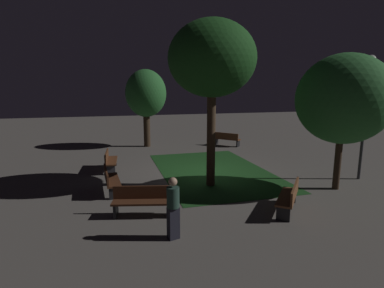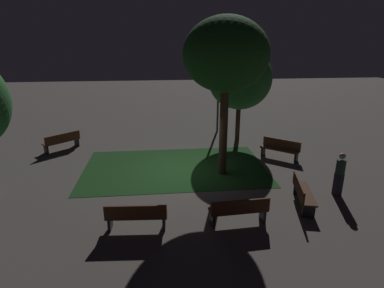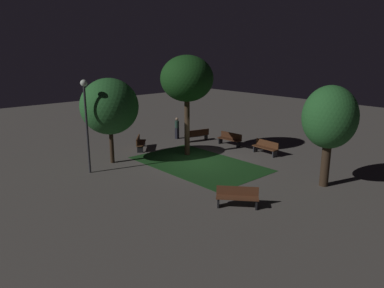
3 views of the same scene
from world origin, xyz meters
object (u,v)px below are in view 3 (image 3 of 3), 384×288
Objects in this scene: tree_back_left at (109,107)px; tree_right_canopy at (330,118)px; lamp_post_plaza_east at (86,112)px; pedestrian at (177,128)px; bench_back_row at (230,139)px; bench_by_lamp at (140,142)px; bench_front_left at (266,147)px; bench_path_side at (197,135)px; bench_lawn_edge at (237,196)px; tree_tall_center at (187,79)px.

tree_back_left is 1.01× the size of tree_right_canopy.
lamp_post_plaza_east is 9.39m from pedestrian.
bench_back_row is 1.08× the size of bench_by_lamp.
bench_front_left is at bearing -168.04° from pedestrian.
pedestrian reaches higher than bench_front_left.
bench_front_left is at bearing -121.34° from tree_back_left.
bench_back_row is 0.36× the size of lamp_post_plaza_east.
tree_back_left is 7.47m from pedestrian.
tree_back_left reaches higher than bench_path_side.
tree_tall_center is (7.47, -3.70, 4.30)m from bench_lawn_edge.
lamp_post_plaza_east is at bearing 83.50° from bench_back_row.
pedestrian is (11.25, -6.01, 0.37)m from bench_lawn_edge.
bench_by_lamp is at bearing 26.33° from tree_tall_center.
bench_back_row is at bearing 0.00° from bench_front_left.
bench_lawn_edge is at bearing 119.02° from bench_front_left.
bench_path_side is 4.49m from bench_by_lamp.
bench_path_side is 1.10× the size of bench_by_lamp.
tree_back_left reaches higher than bench_lawn_edge.
tree_tall_center is (3.30, 3.80, 4.30)m from bench_front_left.
tree_right_canopy is (-5.35, 2.40, 2.92)m from bench_front_left.
pedestrian is (7.08, 1.50, 0.37)m from bench_front_left.
bench_front_left is 3.08m from bench_back_row.
tree_tall_center is at bearing -98.33° from lamp_post_plaza_east.
tree_right_canopy reaches higher than bench_by_lamp.
bench_lawn_edge is at bearing 133.97° from bench_back_row.
pedestrian is at bearing -71.57° from lamp_post_plaza_east.
tree_right_canopy is at bearing -103.12° from bench_lawn_edge.
pedestrian reaches higher than bench_path_side.
bench_lawn_edge is 0.33× the size of lamp_post_plaza_east.
tree_right_canopy is at bearing 175.85° from pedestrian.
bench_front_left is 1.00× the size of bench_back_row.
bench_front_left is at bearing -140.13° from bench_by_lamp.
lamp_post_plaza_east is (9.58, 7.67, -0.02)m from tree_right_canopy.
lamp_post_plaza_east is (-0.79, 1.85, 0.01)m from tree_back_left.
lamp_post_plaza_east reaches higher than bench_lawn_edge.
lamp_post_plaza_east reaches higher than bench_by_lamp.
tree_tall_center is (-1.71, -4.42, 1.42)m from tree_back_left.
bench_back_row is at bearing -93.44° from tree_tall_center.
tree_back_left is at bearing 4.49° from bench_lawn_edge.
bench_by_lamp is 0.33× the size of lamp_post_plaza_east.
bench_lawn_edge is 12.75m from pedestrian.
bench_lawn_edge is at bearing -162.97° from lamp_post_plaza_east.
bench_path_side is at bearing 9.56° from bench_front_left.
bench_front_left is 0.37× the size of tree_right_canopy.
bench_lawn_edge is at bearing 168.27° from bench_by_lamp.
lamp_post_plaza_east is (8.39, 2.57, 2.90)m from bench_lawn_edge.
tree_tall_center is 1.26× the size of tree_right_canopy.
bench_lawn_edge is (-9.64, 6.58, 0.00)m from bench_path_side.
bench_back_row is at bearing -15.90° from tree_right_canopy.
bench_back_row is at bearing -103.23° from tree_back_left.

